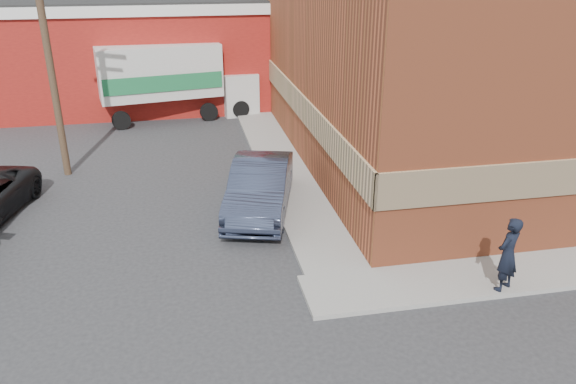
{
  "coord_description": "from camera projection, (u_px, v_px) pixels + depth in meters",
  "views": [
    {
      "loc": [
        -3.11,
        -12.11,
        7.75
      ],
      "look_at": [
        -0.38,
        1.82,
        1.69
      ],
      "focal_mm": 35.0,
      "sensor_mm": 36.0,
      "label": 1
    }
  ],
  "objects": [
    {
      "name": "brick_building",
      "position": [
        472.0,
        36.0,
        22.3
      ],
      "size": [
        14.25,
        18.25,
        9.36
      ],
      "color": "#AB4C2C",
      "rests_on": "ground"
    },
    {
      "name": "ground",
      "position": [
        316.0,
        278.0,
        14.52
      ],
      "size": [
        90.0,
        90.0,
        0.0
      ],
      "primitive_type": "plane",
      "color": "#28282B",
      "rests_on": "ground"
    },
    {
      "name": "man",
      "position": [
        508.0,
        254.0,
        13.46
      ],
      "size": [
        0.83,
        0.74,
        1.92
      ],
      "primitive_type": "imported",
      "rotation": [
        0.0,
        0.0,
        3.64
      ],
      "color": "black",
      "rests_on": "sidewalk_south"
    },
    {
      "name": "sedan",
      "position": [
        260.0,
        187.0,
        17.97
      ],
      "size": [
        3.06,
        5.4,
        1.68
      ],
      "primitive_type": "imported",
      "rotation": [
        0.0,
        0.0,
        -0.27
      ],
      "color": "#2E364D",
      "rests_on": "ground"
    },
    {
      "name": "utility_pole",
      "position": [
        47.0,
        47.0,
        19.45
      ],
      "size": [
        2.0,
        0.26,
        9.0
      ],
      "color": "#4B3525",
      "rests_on": "ground"
    },
    {
      "name": "sidewalk_west",
      "position": [
        278.0,
        159.0,
        22.72
      ],
      "size": [
        1.8,
        18.0,
        0.12
      ],
      "primitive_type": "cube",
      "color": "gray",
      "rests_on": "ground"
    },
    {
      "name": "warehouse",
      "position": [
        122.0,
        52.0,
        30.4
      ],
      "size": [
        16.3,
        8.3,
        5.6
      ],
      "color": "maroon",
      "rests_on": "ground"
    },
    {
      "name": "box_truck",
      "position": [
        175.0,
        76.0,
        27.65
      ],
      "size": [
        7.81,
        3.55,
        3.72
      ],
      "rotation": [
        0.0,
        0.0,
        0.18
      ],
      "color": "silver",
      "rests_on": "ground"
    }
  ]
}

